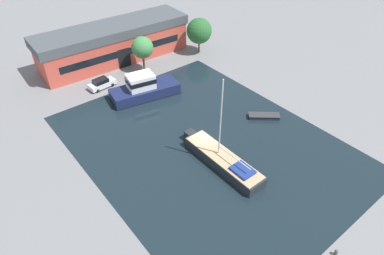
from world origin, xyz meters
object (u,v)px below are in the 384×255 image
(quay_tree_by_water, at_px, (199,31))
(parked_car, at_px, (102,83))
(sailboat_moored, at_px, (222,160))
(quay_tree_near_building, at_px, (142,48))
(small_dinghy, at_px, (264,116))
(warehouse_building, at_px, (114,43))
(motor_cruiser, at_px, (144,88))

(quay_tree_by_water, distance_m, parked_car, 21.08)
(parked_car, xyz_separation_m, sailboat_moored, (3.02, -25.60, -0.09))
(quay_tree_by_water, relative_size, sailboat_moored, 0.53)
(quay_tree_near_building, distance_m, quay_tree_by_water, 12.24)
(parked_car, xyz_separation_m, small_dinghy, (14.33, -22.33, -0.54))
(small_dinghy, bearing_deg, quay_tree_near_building, 54.69)
(quay_tree_by_water, bearing_deg, parked_car, -179.57)
(quay_tree_near_building, xyz_separation_m, quay_tree_by_water, (12.23, -0.46, -0.02))
(quay_tree_near_building, distance_m, parked_car, 9.28)
(sailboat_moored, height_order, small_dinghy, sailboat_moored)
(quay_tree_near_building, xyz_separation_m, parked_car, (-8.55, -0.61, -3.55))
(warehouse_building, height_order, motor_cruiser, warehouse_building)
(warehouse_building, height_order, quay_tree_by_water, quay_tree_by_water)
(parked_car, distance_m, motor_cruiser, 7.66)
(quay_tree_near_building, xyz_separation_m, sailboat_moored, (-5.53, -26.21, -3.63))
(quay_tree_near_building, bearing_deg, parked_car, -175.90)
(warehouse_building, xyz_separation_m, quay_tree_near_building, (1.75, -7.02, 1.03))
(motor_cruiser, bearing_deg, quay_tree_by_water, -57.19)
(quay_tree_near_building, relative_size, sailboat_moored, 0.49)
(sailboat_moored, distance_m, motor_cruiser, 19.11)
(sailboat_moored, relative_size, small_dinghy, 2.94)
(quay_tree_by_water, distance_m, sailboat_moored, 31.49)
(motor_cruiser, height_order, small_dinghy, motor_cruiser)
(parked_car, bearing_deg, warehouse_building, 133.85)
(sailboat_moored, relative_size, motor_cruiser, 1.13)
(warehouse_building, xyz_separation_m, sailboat_moored, (-3.77, -33.23, -2.60))
(quay_tree_by_water, distance_m, small_dinghy, 23.75)
(parked_car, distance_m, small_dinghy, 26.54)
(warehouse_building, bearing_deg, quay_tree_near_building, -73.41)
(parked_car, bearing_deg, sailboat_moored, 2.26)
(parked_car, bearing_deg, quay_tree_by_water, 85.95)
(motor_cruiser, bearing_deg, parked_car, 42.52)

